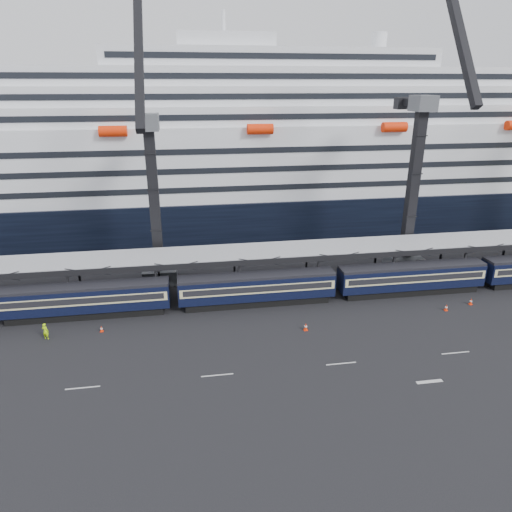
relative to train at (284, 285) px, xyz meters
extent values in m
plane|color=black|center=(4.65, -10.00, -2.20)|extent=(260.00, 260.00, 0.00)
cube|color=beige|center=(-21.35, -14.00, -2.19)|extent=(3.00, 0.15, 0.02)
cube|color=beige|center=(-9.35, -14.00, -2.19)|extent=(3.00, 0.15, 0.02)
cube|color=beige|center=(2.65, -14.00, -2.19)|extent=(3.00, 0.15, 0.02)
cube|color=beige|center=(14.65, -14.00, -2.19)|extent=(3.00, 0.15, 0.02)
cube|color=beige|center=(9.65, -18.00, -2.19)|extent=(2.50, 0.40, 0.02)
cube|color=black|center=(-23.35, 0.00, -1.75)|extent=(17.48, 2.40, 0.90)
cube|color=black|center=(-23.35, 0.00, 0.05)|extent=(19.00, 2.80, 2.70)
cube|color=beige|center=(-23.35, 0.00, 0.35)|extent=(18.62, 2.92, 1.05)
cube|color=black|center=(-23.35, 0.00, 0.40)|extent=(17.86, 2.98, 0.70)
cube|color=black|center=(-23.35, 0.00, 1.55)|extent=(19.00, 2.50, 0.35)
cube|color=black|center=(-3.35, 0.00, -1.75)|extent=(17.48, 2.40, 0.90)
cube|color=black|center=(-3.35, 0.00, 0.05)|extent=(19.00, 2.80, 2.70)
cube|color=beige|center=(-3.35, 0.00, 0.35)|extent=(18.62, 2.92, 1.05)
cube|color=black|center=(-3.35, 0.00, 0.40)|extent=(17.86, 2.98, 0.70)
cube|color=black|center=(-3.35, 0.00, 1.55)|extent=(19.00, 2.50, 0.35)
cube|color=black|center=(16.65, 0.00, -1.75)|extent=(17.48, 2.40, 0.90)
cube|color=black|center=(16.65, 0.00, 0.05)|extent=(19.00, 2.80, 2.70)
cube|color=beige|center=(16.65, 0.00, 0.35)|extent=(18.62, 2.92, 1.05)
cube|color=black|center=(16.65, 0.00, 0.40)|extent=(17.86, 2.98, 0.70)
cube|color=black|center=(16.65, 0.00, 1.55)|extent=(19.00, 2.50, 0.35)
cube|color=gray|center=(4.65, 4.00, 3.20)|extent=(130.00, 6.00, 0.25)
cube|color=black|center=(4.65, 1.00, 2.90)|extent=(130.00, 0.25, 0.70)
cube|color=black|center=(4.65, 7.00, 2.90)|extent=(130.00, 0.25, 0.70)
cube|color=black|center=(-25.35, 1.20, 0.50)|extent=(0.25, 0.25, 5.40)
cube|color=black|center=(-25.35, 6.80, 0.50)|extent=(0.25, 0.25, 5.40)
cube|color=black|center=(-15.35, 1.20, 0.50)|extent=(0.25, 0.25, 5.40)
cube|color=black|center=(-15.35, 6.80, 0.50)|extent=(0.25, 0.25, 5.40)
cube|color=black|center=(-5.35, 1.20, 0.50)|extent=(0.25, 0.25, 5.40)
cube|color=black|center=(-5.35, 6.80, 0.50)|extent=(0.25, 0.25, 5.40)
cube|color=black|center=(4.65, 1.20, 0.50)|extent=(0.25, 0.25, 5.40)
cube|color=black|center=(4.65, 6.80, 0.50)|extent=(0.25, 0.25, 5.40)
cube|color=black|center=(14.65, 1.20, 0.50)|extent=(0.25, 0.25, 5.40)
cube|color=black|center=(14.65, 6.80, 0.50)|extent=(0.25, 0.25, 5.40)
cube|color=black|center=(24.65, 1.20, 0.50)|extent=(0.25, 0.25, 5.40)
cube|color=black|center=(24.65, 6.80, 0.50)|extent=(0.25, 0.25, 5.40)
cube|color=black|center=(34.65, 6.80, 0.50)|extent=(0.25, 0.25, 5.40)
cube|color=black|center=(4.65, 36.00, 1.30)|extent=(200.00, 28.00, 7.00)
cube|color=white|center=(4.65, 36.00, 10.80)|extent=(190.00, 26.88, 12.00)
cube|color=white|center=(4.65, 36.00, 18.30)|extent=(160.00, 24.64, 3.00)
cube|color=black|center=(4.65, 23.63, 18.30)|extent=(153.60, 0.12, 0.90)
cube|color=white|center=(4.65, 36.00, 21.30)|extent=(124.00, 21.84, 3.00)
cube|color=black|center=(4.65, 25.03, 21.30)|extent=(119.04, 0.12, 0.90)
cube|color=white|center=(4.65, 36.00, 24.30)|extent=(90.00, 19.04, 3.00)
cube|color=black|center=(4.65, 26.43, 24.30)|extent=(86.40, 0.12, 0.90)
cube|color=white|center=(4.65, 36.00, 27.30)|extent=(56.00, 16.24, 3.00)
cube|color=black|center=(4.65, 27.83, 27.30)|extent=(53.76, 0.12, 0.90)
cube|color=white|center=(-3.35, 36.00, 29.80)|extent=(16.00, 12.00, 2.50)
cylinder|color=white|center=(24.65, 36.00, 30.30)|extent=(2.80, 2.80, 3.00)
cylinder|color=#FF2D08|center=(-21.35, 21.96, 16.60)|extent=(4.00, 1.60, 1.60)
cylinder|color=#FF2D08|center=(0.65, 21.96, 16.60)|extent=(4.00, 1.60, 1.60)
cylinder|color=#FF2D08|center=(22.65, 21.96, 16.60)|extent=(4.00, 1.60, 1.60)
cube|color=#494C50|center=(-15.35, 9.00, -1.20)|extent=(4.50, 4.50, 2.00)
cube|color=black|center=(-15.35, 9.00, 8.80)|extent=(1.30, 1.30, 18.00)
cube|color=#494C50|center=(-15.35, 9.00, 18.80)|extent=(2.60, 3.20, 2.00)
cube|color=black|center=(-15.35, 3.21, 25.69)|extent=(0.90, 12.26, 14.37)
cube|color=black|center=(-15.35, 11.52, 18.80)|extent=(0.90, 5.04, 0.90)
cube|color=black|center=(-15.35, 14.04, 18.60)|extent=(2.20, 1.60, 1.60)
cube|color=#494C50|center=(19.65, 8.00, -1.20)|extent=(4.50, 4.50, 2.00)
cube|color=black|center=(19.65, 8.00, 9.80)|extent=(1.30, 1.30, 20.00)
cube|color=#494C50|center=(19.65, 8.00, 20.80)|extent=(2.60, 3.20, 2.00)
cube|color=black|center=(19.65, 2.26, 28.99)|extent=(0.90, 12.21, 16.90)
cube|color=black|center=(19.65, 10.80, 20.80)|extent=(0.90, 5.60, 0.90)
cube|color=black|center=(19.65, 13.60, 20.60)|extent=(2.20, 1.60, 1.60)
imported|color=#BEFF0D|center=(-26.74, -4.70, -1.27)|extent=(0.79, 0.64, 1.86)
cube|color=#FF2D08|center=(-21.20, -4.05, -2.18)|extent=(0.36, 0.36, 0.04)
cone|color=#FF2D08|center=(-21.20, -4.05, -1.82)|extent=(0.30, 0.30, 0.68)
cylinder|color=white|center=(-21.20, -4.05, -1.82)|extent=(0.26, 0.26, 0.11)
cube|color=#FF2D08|center=(0.90, -7.22, -2.18)|extent=(0.44, 0.44, 0.05)
cone|color=#FF2D08|center=(0.90, -7.22, -1.74)|extent=(0.37, 0.37, 0.83)
cylinder|color=white|center=(0.90, -7.22, -1.74)|extent=(0.31, 0.31, 0.14)
cube|color=#FF2D08|center=(18.67, -5.33, -2.18)|extent=(0.40, 0.40, 0.04)
cone|color=#FF2D08|center=(18.67, -5.33, -1.78)|extent=(0.34, 0.34, 0.76)
cylinder|color=white|center=(18.67, -5.33, -1.78)|extent=(0.28, 0.28, 0.13)
cube|color=#FF2D08|center=(22.50, -4.34, -2.18)|extent=(0.41, 0.41, 0.04)
cone|color=#FF2D08|center=(22.50, -4.34, -1.76)|extent=(0.35, 0.35, 0.79)
cylinder|color=white|center=(22.50, -4.34, -1.76)|extent=(0.29, 0.29, 0.13)
camera|label=1|loc=(-11.38, -49.79, 23.17)|focal=32.00mm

